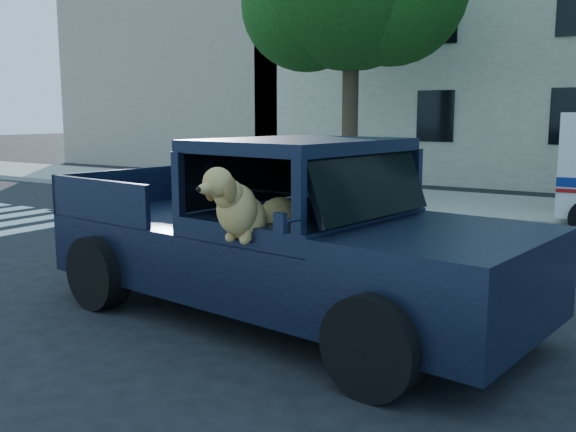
% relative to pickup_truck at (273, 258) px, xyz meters
% --- Properties ---
extents(ground, '(120.00, 120.00, 0.00)m').
position_rel_pickup_truck_xyz_m(ground, '(-0.22, 0.36, -0.68)').
color(ground, black).
rests_on(ground, ground).
extents(far_sidewalk, '(60.00, 4.00, 0.15)m').
position_rel_pickup_truck_xyz_m(far_sidewalk, '(-0.22, 9.56, -0.61)').
color(far_sidewalk, gray).
rests_on(far_sidewalk, ground).
extents(lane_stripes, '(21.60, 0.14, 0.01)m').
position_rel_pickup_truck_xyz_m(lane_stripes, '(1.78, 3.76, -0.67)').
color(lane_stripes, silver).
rests_on(lane_stripes, ground).
extents(building_left, '(12.00, 6.00, 8.00)m').
position_rel_pickup_truck_xyz_m(building_left, '(-15.22, 16.86, 3.32)').
color(building_left, tan).
rests_on(building_left, ground).
extents(pickup_truck, '(5.84, 3.20, 2.01)m').
position_rel_pickup_truck_xyz_m(pickup_truck, '(0.00, 0.00, 0.00)').
color(pickup_truck, black).
rests_on(pickup_truck, ground).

